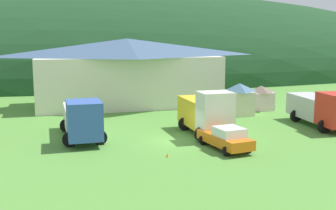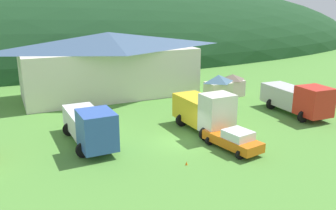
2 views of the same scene
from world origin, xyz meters
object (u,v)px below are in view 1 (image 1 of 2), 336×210
(play_shed_pink, at_px, (260,97))
(crane_truck_red, at_px, (323,108))
(box_truck_blue, at_px, (82,118))
(heavy_rig_striped, at_px, (206,112))
(depot_building, at_px, (127,71))
(traffic_cone_near_pickup, at_px, (167,157))
(service_pickup_orange, at_px, (226,138))
(play_shed_cream, at_px, (239,99))

(play_shed_pink, height_order, crane_truck_red, crane_truck_red)
(box_truck_blue, distance_m, crane_truck_red, 20.48)
(play_shed_pink, bearing_deg, heavy_rig_striped, -135.00)
(depot_building, bearing_deg, traffic_cone_near_pickup, -92.48)
(service_pickup_orange, bearing_deg, heavy_rig_striped, 168.70)
(box_truck_blue, xyz_separation_m, crane_truck_red, (20.47, -0.76, 0.04))
(play_shed_cream, relative_size, service_pickup_orange, 0.63)
(traffic_cone_near_pickup, bearing_deg, box_truck_blue, 128.76)
(play_shed_cream, relative_size, box_truck_blue, 0.39)
(service_pickup_orange, xyz_separation_m, traffic_cone_near_pickup, (-4.45, -0.85, -0.83))
(play_shed_cream, bearing_deg, depot_building, 137.56)
(heavy_rig_striped, bearing_deg, crane_truck_red, 89.33)
(depot_building, xyz_separation_m, crane_truck_red, (14.45, -15.85, -2.16))
(crane_truck_red, relative_size, service_pickup_orange, 1.57)
(box_truck_blue, height_order, crane_truck_red, box_truck_blue)
(box_truck_blue, height_order, service_pickup_orange, box_truck_blue)
(depot_building, bearing_deg, play_shed_pink, -26.42)
(box_truck_blue, bearing_deg, depot_building, 157.11)
(play_shed_pink, distance_m, service_pickup_orange, 17.03)
(crane_truck_red, bearing_deg, depot_building, -134.74)
(crane_truck_red, distance_m, service_pickup_orange, 11.94)
(depot_building, relative_size, crane_truck_red, 2.71)
(box_truck_blue, bearing_deg, service_pickup_orange, 58.90)
(play_shed_cream, bearing_deg, crane_truck_red, -55.67)
(depot_building, height_order, traffic_cone_near_pickup, depot_building)
(box_truck_blue, bearing_deg, play_shed_pink, 112.83)
(play_shed_pink, relative_size, box_truck_blue, 0.31)
(play_shed_cream, distance_m, traffic_cone_near_pickup, 16.53)
(service_pickup_orange, height_order, traffic_cone_near_pickup, service_pickup_orange)
(play_shed_pink, distance_m, box_truck_blue, 21.00)
(depot_building, height_order, play_shed_pink, depot_building)
(box_truck_blue, bearing_deg, traffic_cone_near_pickup, 37.60)
(play_shed_cream, bearing_deg, service_pickup_orange, -117.70)
(crane_truck_red, height_order, traffic_cone_near_pickup, crane_truck_red)
(play_shed_cream, relative_size, traffic_cone_near_pickup, 5.96)
(crane_truck_red, bearing_deg, play_shed_cream, -142.78)
(crane_truck_red, height_order, service_pickup_orange, crane_truck_red)
(traffic_cone_near_pickup, bearing_deg, heavy_rig_striped, 49.48)
(play_shed_cream, distance_m, heavy_rig_striped, 9.42)
(service_pickup_orange, bearing_deg, traffic_cone_near_pickup, -89.00)
(traffic_cone_near_pickup, bearing_deg, play_shed_cream, 49.85)
(play_shed_cream, distance_m, play_shed_pink, 4.20)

